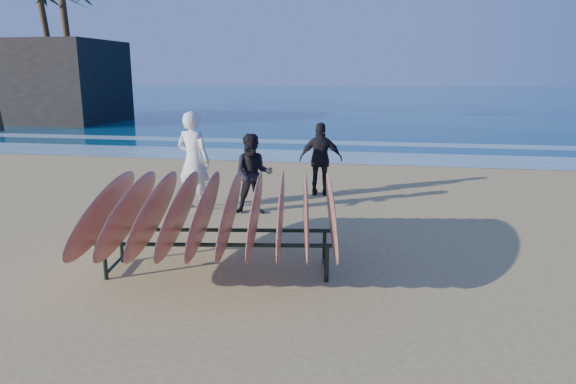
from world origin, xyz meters
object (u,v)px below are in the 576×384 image
object	(u,v)px
building	(27,82)
person_dark_a	(253,174)
surfboard_rack	(218,211)
person_white	(194,161)
person_dark_b	(321,159)

from	to	relation	value
building	person_dark_a	bearing A→B (deg)	-44.47
surfboard_rack	person_white	world-z (taller)	person_white
surfboard_rack	building	world-z (taller)	building
person_dark_a	building	xyz separation A→B (m)	(-17.08, 16.77, 1.41)
person_white	building	size ratio (longest dim) A/B	0.20
person_dark_b	building	xyz separation A→B (m)	(-18.20, 14.96, 1.38)
person_dark_a	person_dark_b	bearing A→B (deg)	47.16
person_dark_b	building	bearing A→B (deg)	-42.90
person_dark_b	person_dark_a	bearing A→B (deg)	54.83
person_dark_a	person_dark_b	xyz separation A→B (m)	(1.12, 1.81, 0.03)
person_white	building	bearing A→B (deg)	-32.51
surfboard_rack	person_dark_b	size ratio (longest dim) A/B	2.17
person_white	building	world-z (taller)	building
person_white	person_dark_b	xyz separation A→B (m)	(2.39, 1.64, -0.17)
surfboard_rack	person_dark_a	size ratio (longest dim) A/B	2.26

